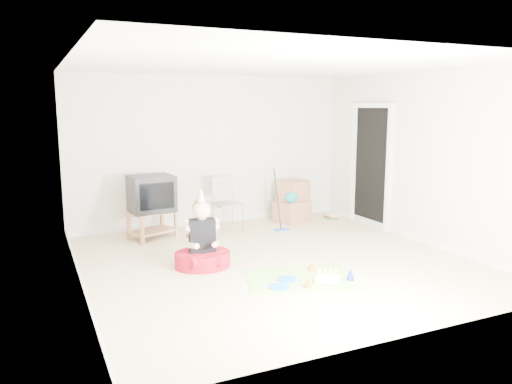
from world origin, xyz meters
name	(u,v)px	position (x,y,z in m)	size (l,w,h in m)	color
ground	(275,261)	(0.00, 0.00, 0.00)	(5.00, 5.00, 0.00)	#CAB991
doorway_recess	(372,167)	(2.48, 1.20, 1.02)	(0.02, 0.90, 2.05)	black
tv_stand	(152,222)	(-1.23, 1.88, 0.26)	(0.81, 0.67, 0.44)	#9D6847
crt_tv	(151,194)	(-1.23, 1.88, 0.72)	(0.66, 0.55, 0.57)	black
folding_chair	(228,204)	(0.04, 1.85, 0.46)	(0.47, 0.45, 0.94)	#95949A
cardboard_boxes	(293,202)	(1.36, 2.00, 0.36)	(0.70, 0.63, 0.74)	#A3704F
floor_mop	(282,215)	(0.87, 1.47, 0.26)	(0.26, 0.35, 1.02)	#234CB2
book_pile	(331,216)	(2.13, 1.90, 0.04)	(0.21, 0.26, 0.08)	#246C2E
seated_woman	(202,250)	(-0.96, 0.19, 0.23)	(0.83, 0.83, 1.05)	maroon
party_mat	(300,279)	(-0.03, -0.75, 0.00)	(1.30, 0.94, 0.01)	#FF358F
birthday_cake	(327,280)	(0.20, -1.00, 0.04)	(0.34, 0.34, 0.14)	white
blue_plate_near	(287,279)	(-0.20, -0.72, 0.01)	(0.25, 0.25, 0.01)	blue
blue_plate_far	(279,287)	(-0.40, -0.91, 0.01)	(0.24, 0.24, 0.01)	blue
orange_cup_near	(312,268)	(0.25, -0.55, 0.05)	(0.07, 0.07, 0.08)	#D65D17
orange_cup_far	(309,284)	(-0.10, -1.06, 0.05)	(0.07, 0.07, 0.08)	#D65D17
blue_party_hat	(350,274)	(0.49, -1.05, 0.08)	(0.10, 0.10, 0.15)	#1A23BB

